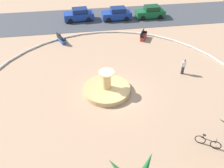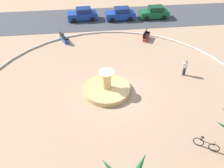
% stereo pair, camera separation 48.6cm
% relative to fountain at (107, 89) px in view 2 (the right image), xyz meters
% --- Properties ---
extents(ground_plane, '(80.00, 80.00, 0.00)m').
position_rel_fountain_xyz_m(ground_plane, '(0.61, -0.39, -0.30)').
color(ground_plane, tan).
extents(plaza_curb, '(24.04, 24.04, 0.20)m').
position_rel_fountain_xyz_m(plaza_curb, '(0.61, -0.39, -0.20)').
color(plaza_curb, silver).
rests_on(plaza_curb, ground).
extents(street_asphalt, '(48.00, 8.00, 0.03)m').
position_rel_fountain_xyz_m(street_asphalt, '(0.61, 16.03, -0.29)').
color(street_asphalt, '#424247').
rests_on(street_asphalt, ground).
extents(fountain, '(4.07, 4.07, 2.10)m').
position_rel_fountain_xyz_m(fountain, '(0.00, 0.00, 0.00)').
color(fountain, tan).
rests_on(fountain, ground).
extents(bench_west, '(1.19, 1.65, 1.00)m').
position_rel_fountain_xyz_m(bench_west, '(5.62, 9.07, 0.04)').
color(bench_west, '#B73D33').
rests_on(bench_west, ground).
extents(bench_north, '(1.12, 1.66, 1.00)m').
position_rel_fountain_xyz_m(bench_north, '(-4.01, 9.70, 0.04)').
color(bench_north, '#335BA8').
rests_on(bench_north, ground).
extents(bicycle_red_frame, '(1.43, 1.06, 0.94)m').
position_rel_fountain_xyz_m(bicycle_red_frame, '(5.92, -6.68, 0.08)').
color(bicycle_red_frame, black).
rests_on(bicycle_red_frame, ground).
extents(person_cyclist_photo, '(0.52, 0.27, 1.61)m').
position_rel_fountain_xyz_m(person_cyclist_photo, '(7.50, 1.59, 0.60)').
color(person_cyclist_photo, '#33333D').
rests_on(person_cyclist_photo, ground).
extents(parked_car_leftmost, '(4.11, 2.13, 1.67)m').
position_rel_fountain_xyz_m(parked_car_leftmost, '(-1.68, 15.86, 0.47)').
color(parked_car_leftmost, navy).
rests_on(parked_car_leftmost, ground).
extents(parked_car_second, '(4.05, 2.02, 1.67)m').
position_rel_fountain_xyz_m(parked_car_second, '(3.49, 15.39, 0.47)').
color(parked_car_second, navy).
rests_on(parked_car_second, ground).
extents(parked_car_third, '(4.03, 1.98, 1.67)m').
position_rel_fountain_xyz_m(parked_car_third, '(8.24, 15.33, 0.47)').
color(parked_car_third, '#145B2D').
rests_on(parked_car_third, ground).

